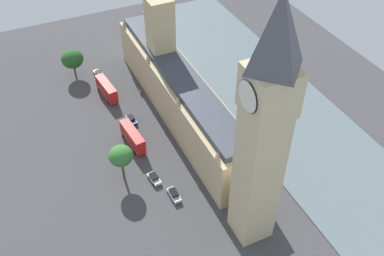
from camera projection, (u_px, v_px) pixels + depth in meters
ground_plane at (174, 117)px, 122.19m from camera, size 138.19×138.19×0.00m
river_thames at (262, 90)px, 131.12m from camera, size 30.31×124.37×0.25m
parliament_building at (178, 90)px, 118.38m from camera, size 10.63×68.19×29.36m
clock_tower at (264, 130)px, 75.50m from camera, size 8.06×8.06×55.19m
car_yellow_cab_near_tower at (98, 74)px, 136.22m from camera, size 2.15×4.45×1.74m
double_decker_bus_corner at (107, 89)px, 127.41m from camera, size 3.72×10.72×4.75m
car_blue_midblock at (131, 120)px, 119.95m from camera, size 2.16×4.40×1.74m
double_decker_bus_leading at (133, 137)px, 112.24m from camera, size 3.53×10.69×4.75m
car_white_opposite_hall at (154, 178)px, 104.10m from camera, size 2.34×4.35×1.74m
car_silver_by_river_gate at (174, 194)px, 100.41m from camera, size 2.02×4.67×1.74m
pedestrian_under_trees at (140, 92)px, 129.53m from camera, size 0.67×0.62×1.59m
plane_tree_trailing at (72, 59)px, 132.94m from camera, size 6.64×6.64×8.95m
plane_tree_kerbside at (121, 156)px, 100.29m from camera, size 5.62×5.62×9.99m
street_lamp_far_end at (121, 162)px, 102.72m from camera, size 0.56×0.56×6.91m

